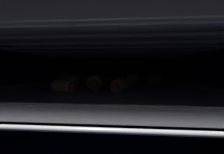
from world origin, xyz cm
name	(u,v)px	position (x,y,z in cm)	size (l,w,h in cm)	color
ground_plane	(111,138)	(0.00, 0.00, -0.60)	(53.02, 50.16, 1.20)	#0C1138
oven_wall_back	(115,65)	(0.00, 24.48, 18.69)	(53.02, 1.20, 37.38)	#0C1138
oven_wall_left	(12,63)	(-25.91, 0.00, 18.69)	(1.20, 47.76, 37.38)	#0C1138
oven_wall_right	(221,63)	(25.91, 0.00, 18.69)	(1.20, 47.76, 37.38)	#0C1138
oven_rack_lower	(111,91)	(0.00, 0.00, 11.65)	(48.17, 46.80, 0.54)	#B7B7BC
baking_tray_lower	(111,88)	(0.00, 0.00, 12.37)	(42.17, 41.43, 1.83)	gray
pig_in_blanket_lower_0	(153,79)	(11.87, 6.55, 14.09)	(5.52, 4.48, 2.93)	tan
pig_in_blanket_lower_1	(72,80)	(-11.27, 3.11, 14.09)	(5.60, 4.30, 2.95)	tan
pig_in_blanket_lower_2	(64,78)	(-14.58, 6.01, 14.26)	(4.45, 4.73, 3.29)	tan
pig_in_blanket_lower_3	(134,77)	(7.17, 16.21, 14.15)	(6.21, 4.82, 3.07)	tan
pig_in_blanket_lower_4	(131,79)	(5.44, 5.40, 14.15)	(3.20, 6.07, 3.06)	tan
pig_in_blanket_lower_5	(120,85)	(2.37, -6.40, 13.96)	(3.74, 4.68, 2.67)	tan
pig_in_blanket_lower_6	(64,86)	(-8.65, -8.00, 13.84)	(5.75, 3.51, 2.44)	tan
pig_in_blanket_lower_7	(95,82)	(-3.31, -3.06, 14.21)	(3.40, 5.03, 3.19)	tan
oven_rack_upper	(111,50)	(0.00, 0.00, 21.81)	(48.28, 46.80, 0.65)	#B7B7BC
baking_tray_upper	(111,46)	(0.00, 0.00, 22.80)	(42.17, 41.43, 2.67)	silver
pig_in_blanket_upper_0	(137,30)	(5.71, -6.55, 24.83)	(4.28, 4.74, 3.32)	tan
pig_in_blanket_upper_1	(112,11)	(1.49, -16.68, 24.54)	(3.81, 5.34, 2.72)	tan
pig_in_blanket_upper_2	(136,21)	(4.89, -12.85, 24.46)	(5.49, 4.30, 2.57)	tan
pig_in_blanket_upper_3	(180,37)	(16.81, 0.73, 24.83)	(4.54, 5.28, 3.31)	tan
pig_in_blanket_upper_4	(103,24)	(-0.16, -11.91, 24.43)	(5.70, 3.37, 2.50)	tan
pig_in_blanket_upper_5	(101,31)	(-1.14, -8.02, 24.45)	(3.85, 5.88, 2.55)	tan
pig_in_blanket_upper_6	(17,30)	(-16.85, -9.09, 24.60)	(5.93, 3.05, 2.85)	tan
pig_in_blanket_upper_7	(161,46)	(15.47, 11.90, 24.64)	(3.49, 5.70, 2.93)	tan
pig_in_blanket_upper_8	(49,13)	(-6.47, -16.73, 24.42)	(5.31, 3.80, 2.49)	tan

